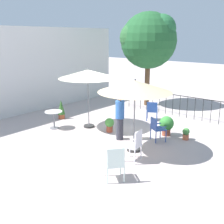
# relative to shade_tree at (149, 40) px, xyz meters

# --- Properties ---
(ground_plane) EXTENTS (60.00, 60.00, 0.00)m
(ground_plane) POSITION_rel_shade_tree_xyz_m (-4.59, -1.57, -3.44)
(ground_plane) COLOR #B8A8A6
(villa_facade) EXTENTS (10.84, 0.30, 4.10)m
(villa_facade) POSITION_rel_shade_tree_xyz_m (-4.59, 3.62, -1.39)
(villa_facade) COLOR silver
(villa_facade) RESTS_ON ground
(terrace_railing) EXTENTS (0.03, 5.90, 1.01)m
(terrace_railing) POSITION_rel_shade_tree_xyz_m (-0.99, -1.57, -2.76)
(terrace_railing) COLOR black
(terrace_railing) RESTS_ON ground
(shade_tree) EXTENTS (3.05, 2.90, 4.88)m
(shade_tree) POSITION_rel_shade_tree_xyz_m (0.00, 0.00, 0.00)
(shade_tree) COLOR brown
(shade_tree) RESTS_ON ground
(patio_umbrella_0) EXTENTS (2.34, 2.34, 2.39)m
(patio_umbrella_0) POSITION_rel_shade_tree_xyz_m (-5.61, -3.20, -1.31)
(patio_umbrella_0) COLOR #2D2D2D
(patio_umbrella_0) RESTS_ON ground
(patio_umbrella_1) EXTENTS (2.34, 2.34, 2.44)m
(patio_umbrella_1) POSITION_rel_shade_tree_xyz_m (-4.82, -0.34, -1.25)
(patio_umbrella_1) COLOR #2D2D2D
(patio_umbrella_1) RESTS_ON ground
(cafe_table_0) EXTENTS (0.70, 0.70, 0.72)m
(cafe_table_0) POSITION_rel_shade_tree_xyz_m (-5.86, 0.62, -2.94)
(cafe_table_0) COLOR silver
(cafe_table_0) RESTS_ON ground
(patio_chair_0) EXTENTS (0.61, 0.63, 0.85)m
(patio_chair_0) POSITION_rel_shade_tree_xyz_m (-4.37, -3.31, -2.93)
(patio_chair_0) COLOR #324F9F
(patio_chair_0) RESTS_ON ground
(patio_chair_1) EXTENTS (0.53, 0.49, 0.99)m
(patio_chair_1) POSITION_rel_shade_tree_xyz_m (-6.24, -3.70, -2.87)
(patio_chair_1) COLOR white
(patio_chair_1) RESTS_ON ground
(patio_chair_2) EXTENTS (0.66, 0.66, 0.96)m
(patio_chair_2) POSITION_rel_shade_tree_xyz_m (-7.54, -4.00, -2.90)
(patio_chair_2) COLOR white
(patio_chair_2) RESTS_ON ground
(patio_chair_3) EXTENTS (0.62, 0.63, 0.86)m
(patio_chair_3) POSITION_rel_shade_tree_xyz_m (-2.34, -1.83, -2.94)
(patio_chair_3) COLOR #25458F
(patio_chair_3) RESTS_ON ground
(potted_plant_0) EXTENTS (0.33, 0.33, 0.88)m
(potted_plant_0) POSITION_rel_shade_tree_xyz_m (-4.77, 1.47, -2.98)
(potted_plant_0) COLOR #A54C2F
(potted_plant_0) RESTS_ON ground
(potted_plant_1) EXTENTS (0.55, 0.54, 0.75)m
(potted_plant_1) POSITION_rel_shade_tree_xyz_m (-3.62, -3.29, -3.01)
(potted_plant_1) COLOR #974934
(potted_plant_1) RESTS_ON ground
(potted_plant_2) EXTENTS (0.26, 0.26, 0.44)m
(potted_plant_2) POSITION_rel_shade_tree_xyz_m (-3.57, -4.07, -3.20)
(potted_plant_2) COLOR #BB5F40
(potted_plant_2) RESTS_ON ground
(potted_plant_3) EXTENTS (0.36, 0.36, 0.56)m
(potted_plant_3) POSITION_rel_shade_tree_xyz_m (-4.73, -1.39, -3.12)
(potted_plant_3) COLOR #B14D33
(potted_plant_3) RESTS_ON ground
(standing_person) EXTENTS (0.44, 0.44, 1.66)m
(standing_person) POSITION_rel_shade_tree_xyz_m (-5.11, -2.21, -2.58)
(standing_person) COLOR #33333D
(standing_person) RESTS_ON ground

